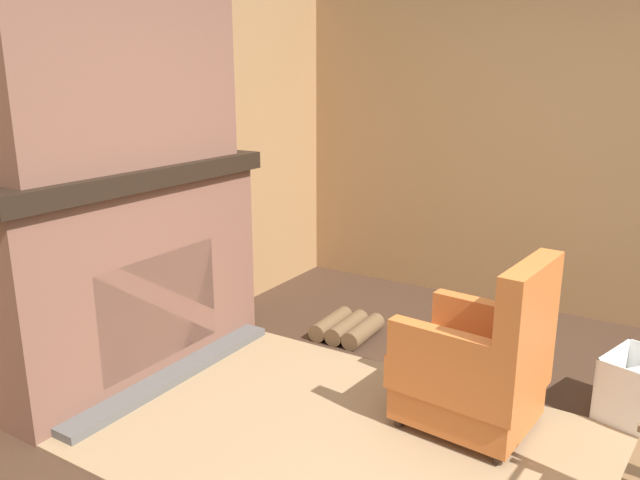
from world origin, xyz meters
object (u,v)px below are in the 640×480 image
armchair (478,367)px  storage_case (168,147)px  firewood_stack (347,327)px  oil_lamp_vase (35,160)px

armchair → storage_case: bearing=7.1°
firewood_stack → storage_case: bearing=-140.0°
armchair → storage_case: (-2.04, -0.07, 1.01)m
firewood_stack → oil_lamp_vase: oil_lamp_vase is taller
firewood_stack → storage_case: (-0.89, -0.75, 1.30)m
firewood_stack → storage_case: size_ratio=1.81×
oil_lamp_vase → storage_case: bearing=90.0°
armchair → storage_case: 2.28m
armchair → oil_lamp_vase: (-2.04, -0.99, 1.04)m
oil_lamp_vase → firewood_stack: bearing=62.0°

